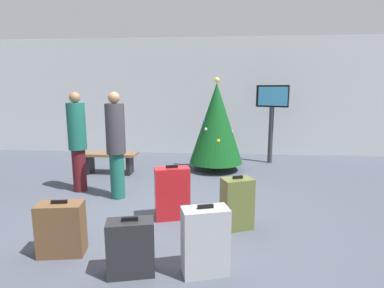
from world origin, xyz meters
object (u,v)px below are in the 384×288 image
at_px(flight_info_kiosk, 272,110).
at_px(traveller_1, 77,139).
at_px(holiday_tree, 216,123).
at_px(suitcase_0, 205,241).
at_px(suitcase_3, 61,229).
at_px(suitcase_2, 131,248).
at_px(traveller_0, 116,143).
at_px(suitcase_1, 237,204).
at_px(waiting_bench, 109,158).
at_px(suitcase_4, 172,193).

bearing_deg(flight_info_kiosk, traveller_1, -146.57).
height_order(holiday_tree, traveller_1, holiday_tree).
relative_size(flight_info_kiosk, suitcase_0, 2.65).
bearing_deg(suitcase_3, holiday_tree, 66.14).
bearing_deg(suitcase_2, traveller_1, 123.95).
relative_size(traveller_0, suitcase_1, 2.48).
bearing_deg(waiting_bench, suitcase_1, -43.49).
xyz_separation_m(suitcase_2, suitcase_3, (-0.91, 0.32, 0.02)).
bearing_deg(suitcase_3, flight_info_kiosk, 56.81).
height_order(flight_info_kiosk, traveller_0, flight_info_kiosk).
relative_size(holiday_tree, waiting_bench, 1.74).
bearing_deg(suitcase_1, suitcase_3, -157.45).
height_order(flight_info_kiosk, waiting_bench, flight_info_kiosk).
relative_size(suitcase_2, suitcase_3, 0.95).
xyz_separation_m(suitcase_0, suitcase_3, (-1.67, 0.24, -0.05)).
distance_m(waiting_bench, suitcase_3, 3.49).
distance_m(suitcase_1, suitcase_2, 1.65).
bearing_deg(holiday_tree, suitcase_1, -84.22).
xyz_separation_m(traveller_1, suitcase_0, (2.46, -2.45, -0.63)).
bearing_deg(suitcase_2, suitcase_0, 6.08).
relative_size(flight_info_kiosk, suitcase_2, 3.18).
bearing_deg(holiday_tree, suitcase_4, -102.25).
bearing_deg(suitcase_0, suitcase_4, 111.99).
relative_size(waiting_bench, suitcase_0, 1.65).
xyz_separation_m(holiday_tree, suitcase_4, (-0.62, -2.85, -0.73)).
height_order(suitcase_1, suitcase_3, suitcase_1).
height_order(waiting_bench, suitcase_3, suitcase_3).
xyz_separation_m(holiday_tree, suitcase_1, (0.31, -3.09, -0.76)).
distance_m(waiting_bench, suitcase_1, 3.74).
relative_size(suitcase_0, suitcase_1, 1.01).
bearing_deg(waiting_bench, traveller_1, -96.53).
distance_m(suitcase_0, suitcase_4, 1.45).
xyz_separation_m(flight_info_kiosk, suitcase_3, (-3.14, -4.81, -1.07)).
distance_m(traveller_1, suitcase_2, 3.13).
bearing_deg(suitcase_1, waiting_bench, 136.51).
bearing_deg(suitcase_4, holiday_tree, 77.75).
bearing_deg(suitcase_1, suitcase_2, -134.33).
xyz_separation_m(traveller_0, suitcase_2, (0.87, -2.22, -0.69)).
bearing_deg(flight_info_kiosk, suitcase_3, -123.19).
xyz_separation_m(traveller_0, suitcase_4, (1.09, -0.80, -0.60)).
height_order(suitcase_2, suitcase_3, suitcase_3).
bearing_deg(flight_info_kiosk, suitcase_2, -113.54).
bearing_deg(holiday_tree, flight_info_kiosk, 31.58).
relative_size(traveller_0, traveller_1, 1.00).
bearing_deg(traveller_0, traveller_1, 159.58).
distance_m(traveller_0, suitcase_0, 2.76).
distance_m(flight_info_kiosk, suitcase_4, 4.33).
xyz_separation_m(suitcase_1, suitcase_4, (-0.93, 0.25, 0.03)).
height_order(waiting_bench, suitcase_4, suitcase_4).
bearing_deg(flight_info_kiosk, suitcase_0, -106.28).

